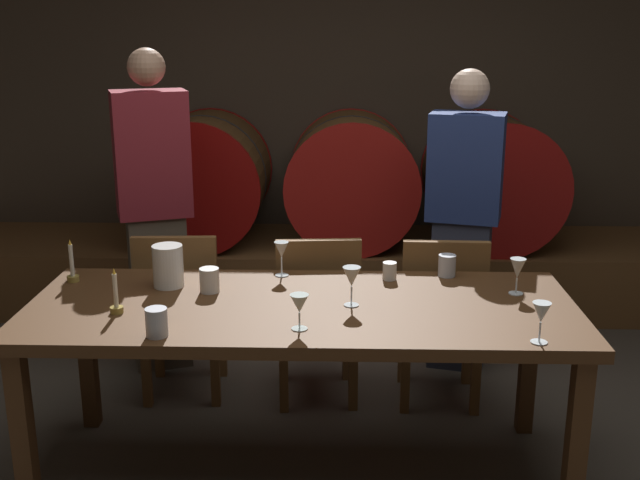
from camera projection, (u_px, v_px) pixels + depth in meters
back_wall at (348, 110)px, 5.49m from camera, size 6.07×0.24×2.50m
barrel_shelf at (347, 271)px, 5.24m from camera, size 5.46×0.90×0.44m
wine_barrel_left at (203, 179)px, 5.10m from camera, size 0.85×0.81×0.85m
wine_barrel_center at (351, 180)px, 5.07m from camera, size 0.85×0.81×0.85m
wine_barrel_right at (491, 180)px, 5.05m from camera, size 0.85×0.81×0.85m
dining_table at (302, 321)px, 3.11m from camera, size 2.20×0.87×0.76m
chair_left at (181, 307)px, 3.83m from camera, size 0.42×0.42×0.88m
chair_center at (317, 311)px, 3.78m from camera, size 0.43×0.43×0.88m
chair_right at (441, 313)px, 3.75m from camera, size 0.41×0.41×0.88m
guest_left at (155, 210)px, 4.11m from camera, size 0.44×0.36×1.73m
guest_right at (463, 221)px, 4.11m from camera, size 0.43×0.33×1.63m
candle_left at (72, 270)px, 3.35m from camera, size 0.05×0.05×0.19m
candle_right at (116, 301)px, 2.98m from camera, size 0.05×0.05×0.18m
pitcher at (168, 266)px, 3.28m from camera, size 0.13×0.13×0.18m
wine_glass_far_left at (281, 251)px, 3.41m from camera, size 0.06×0.06×0.16m
wine_glass_left at (299, 305)px, 2.81m from camera, size 0.07×0.07×0.13m
wine_glass_center at (351, 278)px, 3.04m from camera, size 0.07×0.07×0.16m
wine_glass_right at (541, 314)px, 2.69m from camera, size 0.07×0.07×0.15m
wine_glass_far_right at (518, 269)px, 3.18m from camera, size 0.07×0.07×0.15m
cup_far_left at (157, 322)px, 2.76m from camera, size 0.08×0.08×0.11m
cup_center_left at (209, 280)px, 3.22m from camera, size 0.08×0.08×0.10m
cup_center_right at (390, 271)px, 3.38m from camera, size 0.06×0.06×0.08m
cup_far_right at (447, 266)px, 3.42m from camera, size 0.08×0.08×0.10m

